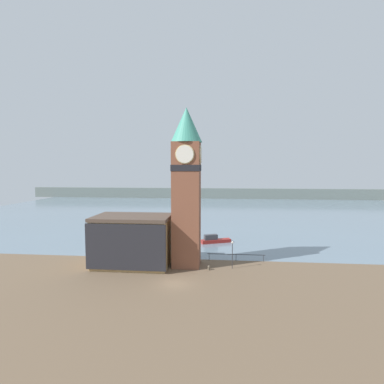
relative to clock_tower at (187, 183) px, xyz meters
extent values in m
plane|color=brown|center=(-0.70, -7.33, -12.49)|extent=(160.00, 160.00, 0.00)
cube|color=slate|center=(-0.70, 63.13, -12.50)|extent=(160.00, 120.00, 0.00)
cube|color=slate|center=(-0.70, 103.13, -9.99)|extent=(180.00, 3.00, 5.00)
cube|color=#232328|center=(7.57, 2.88, -11.44)|extent=(9.13, 0.08, 0.08)
cylinder|color=#232328|center=(3.30, 2.88, -11.97)|extent=(0.07, 0.07, 1.05)
cylinder|color=#232328|center=(7.57, 2.88, -11.97)|extent=(0.07, 0.07, 1.05)
cylinder|color=#232328|center=(11.83, 2.88, -11.97)|extent=(0.07, 0.07, 1.05)
cube|color=brown|center=(-0.01, 0.01, -3.26)|extent=(4.01, 4.01, 18.47)
cube|color=black|center=(-0.01, 0.01, 2.22)|extent=(4.13, 4.13, 0.90)
cylinder|color=tan|center=(-0.01, -2.06, 4.15)|extent=(2.71, 0.12, 2.71)
cylinder|color=silver|center=(-0.01, -2.14, 4.15)|extent=(2.46, 0.12, 2.46)
cylinder|color=tan|center=(2.06, 0.01, 4.15)|extent=(0.12, 2.71, 2.71)
cylinder|color=silver|center=(2.14, 0.01, 4.15)|extent=(0.12, 2.46, 2.46)
cone|color=teal|center=(-0.01, 0.01, 8.52)|extent=(4.62, 4.62, 5.08)
cube|color=tan|center=(-8.14, -0.60, -8.96)|extent=(10.99, 6.84, 7.07)
cube|color=#4C3D33|center=(-8.14, -0.60, -5.17)|extent=(11.39, 7.24, 0.50)
cube|color=#232328|center=(-8.14, -4.17, -8.82)|extent=(11.49, 0.30, 6.51)
cube|color=maroon|center=(4.18, 14.38, -12.16)|extent=(6.08, 3.55, 0.66)
cube|color=#38383D|center=(3.18, 13.98, -11.33)|extent=(2.81, 1.90, 1.02)
cylinder|color=brown|center=(3.45, -1.83, -12.24)|extent=(0.36, 0.36, 0.50)
sphere|color=brown|center=(3.45, -1.83, -11.99)|extent=(0.37, 0.37, 0.37)
cylinder|color=#2D2D33|center=(6.82, -0.79, -10.60)|extent=(0.10, 0.10, 3.79)
sphere|color=silver|center=(6.82, -0.79, -8.61)|extent=(0.32, 0.32, 0.32)
camera|label=1|loc=(5.09, -44.07, 2.13)|focal=28.00mm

